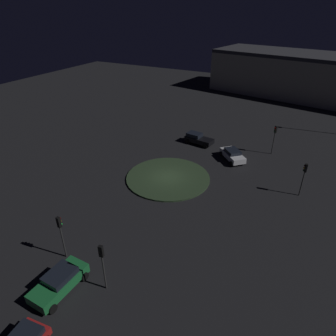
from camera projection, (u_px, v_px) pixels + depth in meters
The scene contains 10 objects.
ground_plane at pixel (168, 178), 34.68m from camera, with size 116.57×116.57×0.00m, color black.
roundabout_island at pixel (168, 177), 34.64m from camera, with size 9.71×9.71×0.18m, color #2D4228.
car_green at pixel (59, 281), 20.87m from camera, with size 4.24×2.14×1.51m.
car_white at pixel (233, 155), 38.32m from camera, with size 4.11×4.05×1.43m.
car_black at pixel (198, 139), 42.78m from camera, with size 2.43×4.26×1.50m.
traffic_light_east at pixel (102, 259), 19.96m from camera, with size 0.38×0.34×4.04m.
traffic_light_northwest at pixel (275, 134), 38.83m from camera, with size 0.39×0.38×3.98m.
traffic_light_east_near at pixel (61, 229), 22.62m from camera, with size 0.37×0.32×3.98m.
traffic_light_north at pixel (304, 173), 30.29m from camera, with size 0.34×0.38×3.77m.
store_building at pixel (309, 76), 62.29m from camera, with size 19.93×41.26×8.84m.
Camera 1 is at (26.33, 13.73, 17.95)m, focal length 31.77 mm.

